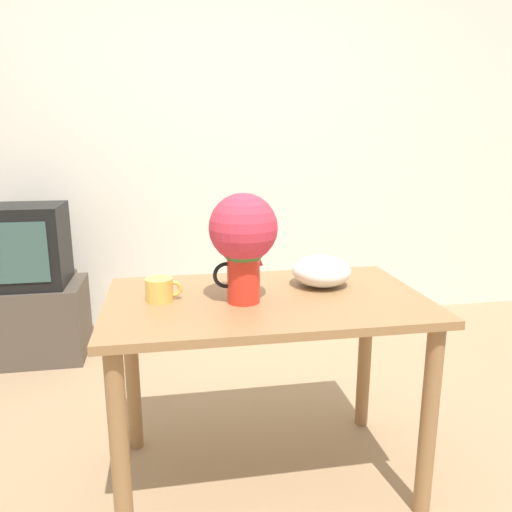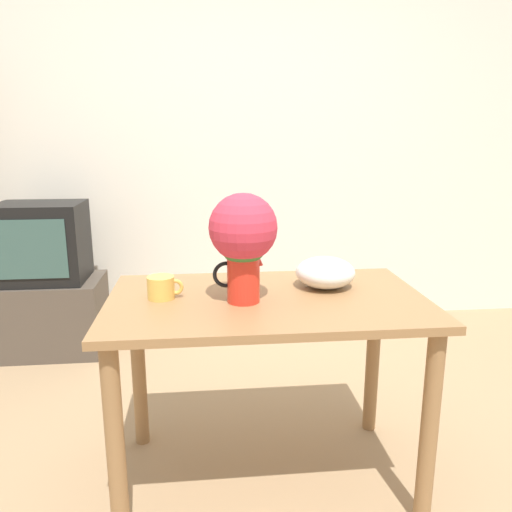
# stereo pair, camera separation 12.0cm
# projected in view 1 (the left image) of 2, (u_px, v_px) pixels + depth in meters

# --- Properties ---
(ground_plane) EXTENTS (12.00, 12.00, 0.00)m
(ground_plane) POSITION_uv_depth(u_px,v_px,m) (280.00, 495.00, 1.90)
(ground_plane) COLOR #9E7F5B
(wall_back) EXTENTS (8.00, 0.05, 2.60)m
(wall_back) POSITION_uv_depth(u_px,v_px,m) (221.00, 140.00, 3.44)
(wall_back) COLOR silver
(wall_back) RESTS_ON ground_plane
(table) EXTENTS (1.16, 0.70, 0.76)m
(table) POSITION_uv_depth(u_px,v_px,m) (266.00, 330.00, 1.86)
(table) COLOR olive
(table) RESTS_ON ground_plane
(flower_vase) EXTENTS (0.24, 0.24, 0.39)m
(flower_vase) POSITION_uv_depth(u_px,v_px,m) (243.00, 237.00, 1.72)
(flower_vase) COLOR red
(flower_vase) RESTS_ON table
(coffee_mug) EXTENTS (0.13, 0.10, 0.08)m
(coffee_mug) POSITION_uv_depth(u_px,v_px,m) (160.00, 289.00, 1.78)
(coffee_mug) COLOR gold
(coffee_mug) RESTS_ON table
(white_bowl) EXTENTS (0.23, 0.23, 0.12)m
(white_bowl) POSITION_uv_depth(u_px,v_px,m) (321.00, 271.00, 1.95)
(white_bowl) COLOR silver
(white_bowl) RESTS_ON table
(tv_stand) EXTENTS (0.66, 0.44, 0.46)m
(tv_stand) POSITION_uv_depth(u_px,v_px,m) (29.00, 321.00, 3.04)
(tv_stand) COLOR #4C4238
(tv_stand) RESTS_ON ground_plane
(tv_set) EXTENTS (0.50, 0.40, 0.48)m
(tv_set) POSITION_uv_depth(u_px,v_px,m) (21.00, 246.00, 2.93)
(tv_set) COLOR black
(tv_set) RESTS_ON tv_stand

